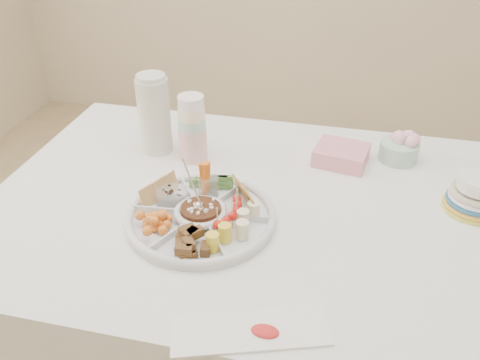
% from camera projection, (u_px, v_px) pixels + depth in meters
% --- Properties ---
extents(dining_table, '(1.52, 1.02, 0.76)m').
position_uv_depth(dining_table, '(261.00, 303.00, 1.59)').
color(dining_table, white).
rests_on(dining_table, floor).
extents(party_tray, '(0.41, 0.41, 0.04)m').
position_uv_depth(party_tray, '(201.00, 215.00, 1.30)').
color(party_tray, silver).
rests_on(party_tray, dining_table).
extents(bean_dip, '(0.11, 0.11, 0.04)m').
position_uv_depth(bean_dip, '(201.00, 212.00, 1.30)').
color(bean_dip, '#57311B').
rests_on(bean_dip, party_tray).
extents(tortillas, '(0.10, 0.10, 0.05)m').
position_uv_depth(tortillas, '(248.00, 197.00, 1.33)').
color(tortillas, '#C3883C').
rests_on(tortillas, party_tray).
extents(carrot_cucumber, '(0.12, 0.12, 0.10)m').
position_uv_depth(carrot_cucumber, '(210.00, 174.00, 1.39)').
color(carrot_cucumber, orange).
rests_on(carrot_cucumber, party_tray).
extents(pita_raisins, '(0.13, 0.13, 0.06)m').
position_uv_depth(pita_raisins, '(164.00, 190.00, 1.36)').
color(pita_raisins, tan).
rests_on(pita_raisins, party_tray).
extents(cherries, '(0.12, 0.12, 0.04)m').
position_uv_depth(cherries, '(151.00, 222.00, 1.25)').
color(cherries, orange).
rests_on(cherries, party_tray).
extents(granola_chunks, '(0.11, 0.11, 0.04)m').
position_uv_depth(granola_chunks, '(189.00, 243.00, 1.19)').
color(granola_chunks, brown).
rests_on(granola_chunks, party_tray).
extents(banana_tomato, '(0.11, 0.11, 0.08)m').
position_uv_depth(banana_tomato, '(241.00, 222.00, 1.22)').
color(banana_tomato, '#FFE971').
rests_on(banana_tomato, party_tray).
extents(cup_stack, '(0.09, 0.09, 0.24)m').
position_uv_depth(cup_stack, '(192.00, 124.00, 1.52)').
color(cup_stack, silver).
rests_on(cup_stack, dining_table).
extents(thermos, '(0.13, 0.13, 0.26)m').
position_uv_depth(thermos, '(154.00, 113.00, 1.57)').
color(thermos, silver).
rests_on(thermos, dining_table).
extents(flower_bowl, '(0.13, 0.13, 0.09)m').
position_uv_depth(flower_bowl, '(399.00, 147.00, 1.56)').
color(flower_bowl, silver).
rests_on(flower_bowl, dining_table).
extents(napkin_stack, '(0.17, 0.16, 0.05)m').
position_uv_depth(napkin_stack, '(341.00, 155.00, 1.56)').
color(napkin_stack, pink).
rests_on(napkin_stack, dining_table).
extents(plate_stack, '(0.20, 0.20, 0.10)m').
position_uv_depth(plate_stack, '(476.00, 193.00, 1.33)').
color(plate_stack, yellow).
rests_on(plate_stack, dining_table).
extents(placemat, '(0.33, 0.20, 0.01)m').
position_uv_depth(placemat, '(250.00, 331.00, 1.01)').
color(placemat, silver).
rests_on(placemat, dining_table).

